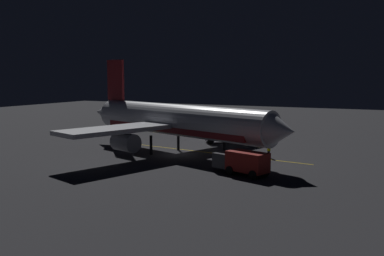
{
  "coord_description": "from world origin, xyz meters",
  "views": [
    {
      "loc": [
        48.51,
        25.95,
        9.93
      ],
      "look_at": [
        0.0,
        2.0,
        3.5
      ],
      "focal_mm": 41.32,
      "sensor_mm": 36.0,
      "label": 1
    }
  ],
  "objects": [
    {
      "name": "traffic_cone_near_right",
      "position": [
        3.88,
        7.69,
        0.25
      ],
      "size": [
        0.5,
        0.5,
        0.55
      ],
      "color": "#EA590F",
      "rests_on": "ground_plane"
    },
    {
      "name": "catering_truck",
      "position": [
        -11.64,
        1.26,
        1.14
      ],
      "size": [
        4.81,
        5.63,
        2.19
      ],
      "color": "silver",
      "rests_on": "ground_plane"
    },
    {
      "name": "ground_crew_worker",
      "position": [
        -3.02,
        10.91,
        0.89
      ],
      "size": [
        0.4,
        0.4,
        1.74
      ],
      "color": "black",
      "rests_on": "ground_plane"
    },
    {
      "name": "baggage_truck",
      "position": [
        7.08,
        11.18,
        1.23
      ],
      "size": [
        3.82,
        6.26,
        2.39
      ],
      "color": "maroon",
      "rests_on": "ground_plane"
    },
    {
      "name": "ground_plane",
      "position": [
        0.0,
        0.0,
        -0.1
      ],
      "size": [
        180.0,
        180.0,
        0.2
      ],
      "primitive_type": "cube",
      "color": "#323236"
    },
    {
      "name": "apron_guide_stripe",
      "position": [
        -2.93,
        4.0,
        0.0
      ],
      "size": [
        3.9,
        25.36,
        0.01
      ],
      "primitive_type": "cube",
      "rotation": [
        0.0,
        0.0,
        -0.14
      ],
      "color": "gold",
      "rests_on": "ground_plane"
    },
    {
      "name": "airliner",
      "position": [
        -0.19,
        -0.56,
        4.23
      ],
      "size": [
        30.45,
        34.4,
        12.19
      ],
      "color": "silver",
      "rests_on": "ground_plane"
    },
    {
      "name": "traffic_cone_near_left",
      "position": [
        3.07,
        8.73,
        0.25
      ],
      "size": [
        0.5,
        0.5,
        0.55
      ],
      "color": "#EA590F",
      "rests_on": "ground_plane"
    }
  ]
}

